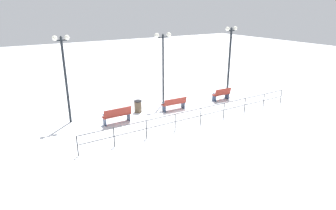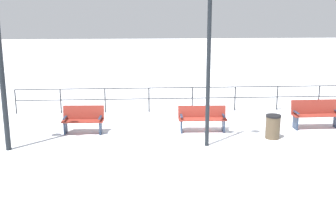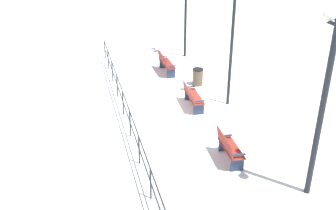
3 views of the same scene
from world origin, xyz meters
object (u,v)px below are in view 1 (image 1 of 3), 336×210
object	(u,v)px
lamppost_middle	(163,54)
bench_second	(174,104)
trash_bin	(138,106)
lamppost_far	(64,66)
lamppost_near	(230,50)
bench_nearest	(222,94)
bench_third	(117,115)

from	to	relation	value
lamppost_middle	bench_second	bearing A→B (deg)	177.27
trash_bin	lamppost_far	bearing A→B (deg)	81.98
bench_second	lamppost_near	distance (m)	6.81
bench_nearest	bench_third	size ratio (longest dim) A/B	0.82
bench_nearest	trash_bin	size ratio (longest dim) A/B	1.78
lamppost_near	lamppost_middle	distance (m)	5.94
lamppost_middle	lamppost_near	bearing A→B (deg)	-90.00
bench_nearest	lamppost_near	bearing A→B (deg)	-49.92
lamppost_middle	lamppost_far	world-z (taller)	lamppost_far
bench_second	trash_bin	size ratio (longest dim) A/B	2.11
lamppost_far	trash_bin	distance (m)	5.06
lamppost_near	lamppost_far	xyz separation A→B (m)	(0.00, 12.25, 0.04)
bench_second	lamppost_near	world-z (taller)	lamppost_near
bench_second	bench_third	bearing A→B (deg)	94.44
bench_third	trash_bin	size ratio (longest dim) A/B	2.16
lamppost_middle	bench_third	bearing A→B (deg)	111.91
lamppost_near	trash_bin	xyz separation A→B (m)	(-0.58, 8.16, -2.89)
bench_second	lamppost_middle	size ratio (longest dim) A/B	0.34
bench_second	lamppost_middle	bearing A→B (deg)	-0.29
bench_nearest	bench_third	distance (m)	8.00
bench_third	lamppost_middle	bearing A→B (deg)	-68.96
bench_third	lamppost_middle	xyz separation A→B (m)	(1.64, -4.07, 2.94)
bench_third	lamppost_far	distance (m)	3.95
bench_second	trash_bin	bearing A→B (deg)	69.28
lamppost_near	lamppost_far	bearing A→B (deg)	90.00
lamppost_near	bench_nearest	bearing A→B (deg)	127.52
lamppost_middle	lamppost_far	bearing A→B (deg)	90.00
lamppost_far	bench_third	bearing A→B (deg)	-126.08
lamppost_near	bench_third	bearing A→B (deg)	99.29
lamppost_middle	trash_bin	distance (m)	3.83
bench_nearest	lamppost_far	distance (m)	10.74
lamppost_near	lamppost_middle	world-z (taller)	lamppost_near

